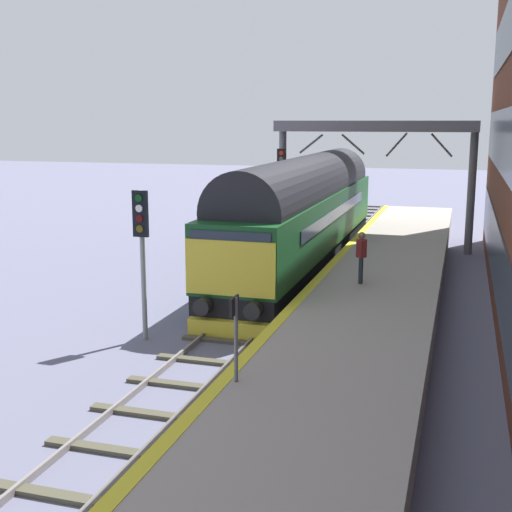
{
  "coord_description": "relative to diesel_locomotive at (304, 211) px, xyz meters",
  "views": [
    {
      "loc": [
        6.1,
        -19.64,
        6.09
      ],
      "look_at": [
        0.2,
        -0.16,
        2.03
      ],
      "focal_mm": 47.88,
      "sensor_mm": 36.0,
      "label": 1
    }
  ],
  "objects": [
    {
      "name": "ground_plane",
      "position": [
        -0.0,
        -7.2,
        -2.48
      ],
      "size": [
        140.0,
        140.0,
        0.0
      ],
      "primitive_type": "plane",
      "color": "slate",
      "rests_on": "ground"
    },
    {
      "name": "track_main",
      "position": [
        -0.0,
        -7.2,
        -2.43
      ],
      "size": [
        2.5,
        60.0,
        0.15
      ],
      "color": "slate",
      "rests_on": "ground"
    },
    {
      "name": "station_platform",
      "position": [
        3.6,
        -7.2,
        -1.98
      ],
      "size": [
        4.0,
        44.0,
        1.01
      ],
      "color": "#A1998F",
      "rests_on": "ground"
    },
    {
      "name": "diesel_locomotive",
      "position": [
        0.0,
        0.0,
        0.0
      ],
      "size": [
        2.74,
        18.87,
        4.68
      ],
      "color": "black",
      "rests_on": "ground"
    },
    {
      "name": "signal_post_near",
      "position": [
        -2.24,
        -10.12,
        0.28
      ],
      "size": [
        0.44,
        0.22,
        4.23
      ],
      "color": "gray",
      "rests_on": "ground"
    },
    {
      "name": "signal_post_mid",
      "position": [
        -2.24,
        4.95,
        0.62
      ],
      "size": [
        0.44,
        0.22,
        4.76
      ],
      "color": "gray",
      "rests_on": "ground"
    },
    {
      "name": "platform_number_sign",
      "position": [
        2.0,
        -14.72,
        -0.32
      ],
      "size": [
        0.1,
        0.44,
        1.72
      ],
      "color": "slate",
      "rests_on": "station_platform"
    },
    {
      "name": "waiting_passenger",
      "position": [
        3.16,
        -5.66,
        -0.49
      ],
      "size": [
        0.36,
        0.51,
        1.64
      ],
      "rotation": [
        0.0,
        0.0,
        1.64
      ],
      "color": "#2F3541",
      "rests_on": "station_platform"
    },
    {
      "name": "overhead_footbridge",
      "position": [
        2.05,
        5.72,
        2.93
      ],
      "size": [
        9.3,
        2.0,
        6.08
      ],
      "color": "slate",
      "rests_on": "ground"
    }
  ]
}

